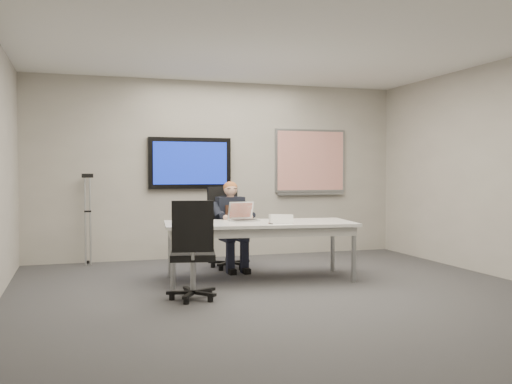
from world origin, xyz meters
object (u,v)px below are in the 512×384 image
object	(u,v)px
conference_table	(259,229)
office_chair_far	(228,242)
seated_person	(233,235)
office_chair_near	(193,269)
laptop	(243,216)

from	to	relation	value
conference_table	office_chair_far	distance (m)	1.05
seated_person	office_chair_near	bearing A→B (deg)	-121.23
laptop	seated_person	bearing A→B (deg)	80.00
office_chair_far	conference_table	bearing A→B (deg)	-91.34
office_chair_near	laptop	bearing A→B (deg)	-116.41
conference_table	laptop	bearing A→B (deg)	132.08
office_chair_far	office_chair_near	bearing A→B (deg)	-124.82
office_chair_near	conference_table	bearing A→B (deg)	-127.22
office_chair_near	seated_person	world-z (taller)	seated_person
office_chair_far	laptop	xyz separation A→B (m)	(-0.01, -0.77, 0.43)
conference_table	seated_person	bearing A→B (deg)	107.66
seated_person	laptop	xyz separation A→B (m)	(-0.01, -0.53, 0.29)
conference_table	office_chair_near	bearing A→B (deg)	-131.60
office_chair_near	laptop	distance (m)	1.51
office_chair_far	seated_person	world-z (taller)	seated_person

